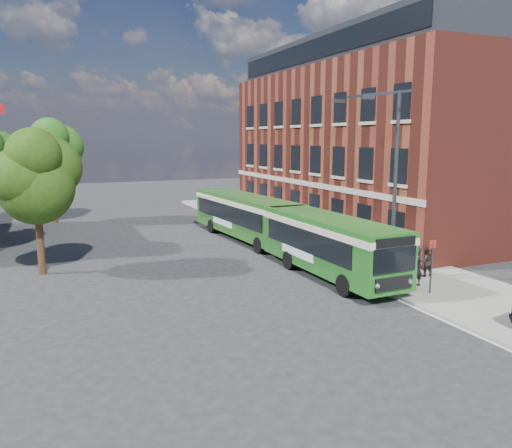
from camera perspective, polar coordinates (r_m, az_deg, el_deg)
name	(u,v)px	position (r m, az deg, el deg)	size (l,w,h in m)	color
ground	(274,285)	(23.86, 2.12, -7.01)	(120.00, 120.00, 0.00)	#252527
pavement	(318,240)	(33.89, 7.06, -1.88)	(6.00, 48.00, 0.15)	gray
kerb_line	(277,245)	(32.50, 2.40, -2.44)	(0.12, 48.00, 0.01)	beige
brick_office	(372,137)	(40.38, 13.10, 9.67)	(12.10, 26.00, 14.20)	maroon
street_lamp	(389,184)	(23.78, 14.93, 4.39)	(2.96, 2.38, 9.00)	#37393C
bus_stop_sign	(432,263)	(23.15, 19.42, -4.23)	(0.35, 0.08, 2.52)	#37393C
bus_front	(330,241)	(25.18, 8.43, -1.92)	(2.84, 9.99, 3.02)	#21651E
bus_rear	(245,213)	(34.10, -1.21, 1.27)	(3.42, 12.38, 3.02)	#265F1D
pedestrian_a	(416,267)	(24.11, 17.87, -4.65)	(0.68, 0.45, 1.86)	black
pedestrian_b	(425,262)	(25.99, 18.78, -4.08)	(0.73, 0.56, 1.49)	black
tree_left	(37,176)	(27.19, -23.79, 5.03)	(4.39, 4.18, 7.42)	#382314
tree_right	(51,152)	(43.59, -22.35, 7.58)	(5.02, 4.77, 8.47)	#382314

